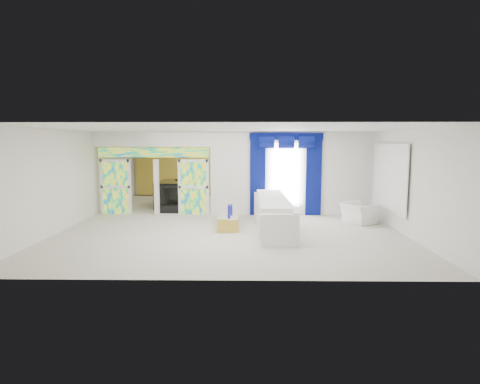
{
  "coord_description": "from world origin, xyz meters",
  "views": [
    {
      "loc": [
        0.5,
        -13.38,
        2.66
      ],
      "look_at": [
        0.3,
        -1.2,
        1.1
      ],
      "focal_mm": 29.9,
      "sensor_mm": 36.0,
      "label": 1
    }
  ],
  "objects_px": {
    "coffee_table": "(229,220)",
    "grand_piano": "(178,193)",
    "console_table": "(281,212)",
    "armchair": "(359,213)",
    "white_sofa": "(273,215)"
  },
  "relations": [
    {
      "from": "console_table",
      "to": "grand_piano",
      "type": "distance_m",
      "value": 4.7
    },
    {
      "from": "console_table",
      "to": "coffee_table",
      "type": "bearing_deg",
      "value": -138.39
    },
    {
      "from": "white_sofa",
      "to": "armchair",
      "type": "height_order",
      "value": "white_sofa"
    },
    {
      "from": "white_sofa",
      "to": "console_table",
      "type": "bearing_deg",
      "value": 76.47
    },
    {
      "from": "white_sofa",
      "to": "grand_piano",
      "type": "relative_size",
      "value": 2.18
    },
    {
      "from": "coffee_table",
      "to": "armchair",
      "type": "relative_size",
      "value": 1.81
    },
    {
      "from": "white_sofa",
      "to": "grand_piano",
      "type": "xyz_separation_m",
      "value": [
        -3.6,
        4.3,
        0.09
      ]
    },
    {
      "from": "white_sofa",
      "to": "coffee_table",
      "type": "distance_m",
      "value": 1.4
    },
    {
      "from": "coffee_table",
      "to": "grand_piano",
      "type": "height_order",
      "value": "grand_piano"
    },
    {
      "from": "armchair",
      "to": "white_sofa",
      "type": "bearing_deg",
      "value": 80.16
    },
    {
      "from": "armchair",
      "to": "console_table",
      "type": "bearing_deg",
      "value": 41.58
    },
    {
      "from": "console_table",
      "to": "armchair",
      "type": "bearing_deg",
      "value": -21.33
    },
    {
      "from": "coffee_table",
      "to": "grand_piano",
      "type": "relative_size",
      "value": 0.89
    },
    {
      "from": "grand_piano",
      "to": "coffee_table",
      "type": "bearing_deg",
      "value": -58.34
    },
    {
      "from": "grand_piano",
      "to": "armchair",
      "type": "bearing_deg",
      "value": -25.49
    }
  ]
}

